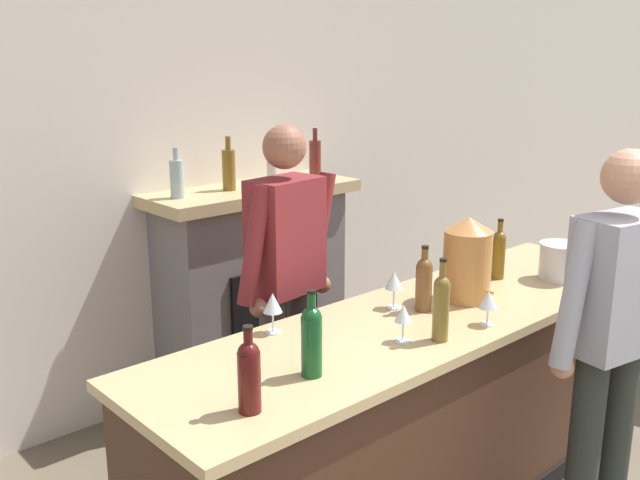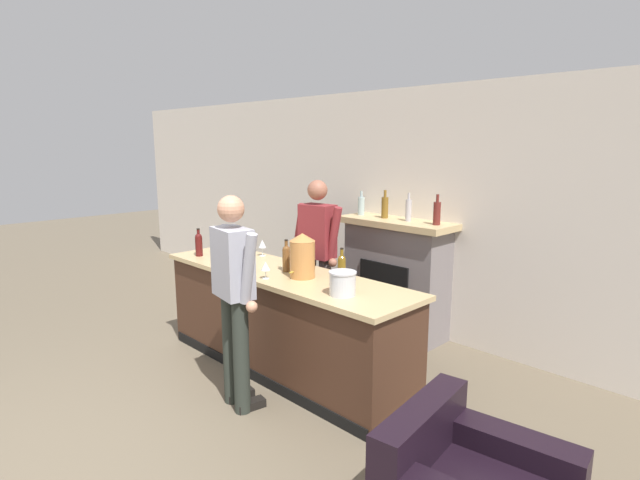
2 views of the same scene
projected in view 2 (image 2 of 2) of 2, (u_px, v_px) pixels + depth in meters
name	position (u px, v px, depth m)	size (l,w,h in m)	color
ground_plane	(82.00, 463.00, 3.41)	(24.00, 24.00, 0.00)	brown
wall_back_panel	(408.00, 212.00, 5.71)	(12.00, 0.07, 2.75)	silver
bar_counter	(282.00, 321.00, 4.73)	(2.84, 0.76, 0.97)	#412619
fireplace_stone	(396.00, 276.00, 5.63)	(1.34, 0.52, 1.63)	slate
potted_plant_corner	(224.00, 277.00, 7.13)	(0.39, 0.44, 0.61)	#965A3C
person_customer	(234.00, 293.00, 3.96)	(0.65, 0.35, 1.75)	#282D27
person_bartender	(317.00, 255.00, 5.28)	(0.65, 0.34, 1.77)	#463D3C
copper_dispenser	(302.00, 255.00, 4.40)	(0.23, 0.27, 0.40)	#BD7C40
ice_bucket_steel	(343.00, 283.00, 3.91)	(0.22, 0.22, 0.19)	silver
wine_bottle_rose_blush	(221.00, 246.00, 5.08)	(0.08, 0.08, 0.32)	#134921
wine_bottle_riesling_slim	(342.00, 268.00, 4.20)	(0.07, 0.07, 0.31)	brown
wine_bottle_cabernet_heavy	(286.00, 257.00, 4.62)	(0.07, 0.07, 0.30)	brown
wine_bottle_port_short	(199.00, 244.00, 5.26)	(0.08, 0.08, 0.30)	#4B1212
wine_bottle_chardonnay_pale	(249.00, 256.00, 4.59)	(0.07, 0.07, 0.35)	brown
wine_glass_back_row	(249.00, 257.00, 4.74)	(0.07, 0.07, 0.16)	silver
wine_glass_mid_counter	(262.00, 244.00, 5.26)	(0.08, 0.08, 0.17)	silver
wine_glass_front_right	(290.00, 255.00, 4.75)	(0.08, 0.08, 0.17)	silver
wine_glass_near_bucket	(266.00, 267.00, 4.38)	(0.08, 0.08, 0.15)	silver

